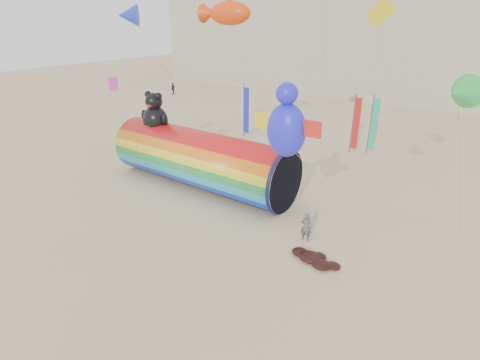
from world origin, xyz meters
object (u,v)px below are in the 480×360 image
Objects in this scene: windsock_assembly at (201,158)px; fabric_bundle at (314,258)px; kite_handler at (306,227)px; hotel_building at (341,22)px.

fabric_bundle is (10.56, -3.70, -1.92)m from windsock_assembly.
windsock_assembly reaches higher than fabric_bundle.
kite_handler is 0.63× the size of fabric_bundle.
windsock_assembly is 9.67m from kite_handler.
hotel_building is 43.81m from windsock_assembly.
windsock_assembly reaches higher than kite_handler.
windsock_assembly is 8.32× the size of kite_handler.
hotel_building reaches higher than windsock_assembly.
windsock_assembly is at bearing -79.82° from hotel_building.
hotel_building is 4.40× the size of windsock_assembly.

